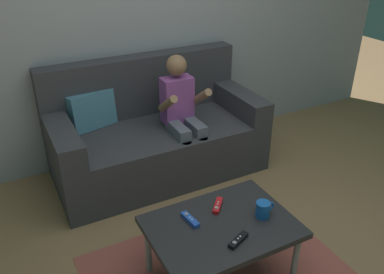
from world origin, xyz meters
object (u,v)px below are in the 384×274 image
coffee_table (221,230)px  game_remote_red_near_edge (218,206)px  coffee_mug (263,209)px  game_remote_blue_far_corner (190,219)px  game_remote_black_center (238,240)px  couch (155,135)px  person_seated_on_couch (182,112)px

coffee_table → game_remote_red_near_edge: size_ratio=6.23×
coffee_table → coffee_mug: (0.24, -0.05, 0.09)m
game_remote_red_near_edge → game_remote_blue_far_corner: 0.20m
game_remote_black_center → couch: bearing=84.8°
game_remote_black_center → game_remote_blue_far_corner: 0.30m
game_remote_blue_far_corner → coffee_mug: bearing=-21.4°
game_remote_red_near_edge → coffee_mug: bearing=-45.2°
couch → game_remote_red_near_edge: size_ratio=13.02×
person_seated_on_couch → couch: bearing=130.8°
coffee_table → game_remote_red_near_edge: game_remote_red_near_edge is taller
game_remote_blue_far_corner → coffee_table: bearing=-36.4°
game_remote_red_near_edge → game_remote_blue_far_corner: (-0.20, -0.04, 0.00)m
game_remote_black_center → game_remote_blue_far_corner: (-0.15, 0.26, 0.00)m
person_seated_on_couch → coffee_mug: 1.14m
game_remote_red_near_edge → coffee_mug: size_ratio=1.09×
person_seated_on_couch → coffee_mug: person_seated_on_couch is taller
person_seated_on_couch → coffee_table: bearing=-105.4°
couch → coffee_table: 1.29m
person_seated_on_couch → coffee_table: 1.15m
coffee_table → coffee_mug: 0.26m
person_seated_on_couch → game_remote_red_near_edge: size_ratio=7.76×
couch → game_remote_red_near_edge: bearing=-93.9°
couch → game_remote_black_center: (-0.13, -1.44, 0.09)m
coffee_table → game_remote_blue_far_corner: (-0.14, 0.10, 0.05)m
coffee_table → coffee_mug: size_ratio=6.78×
coffee_table → game_remote_blue_far_corner: game_remote_blue_far_corner is taller
person_seated_on_couch → game_remote_black_center: size_ratio=6.97×
game_remote_red_near_edge → coffee_mug: 0.26m
coffee_table → game_remote_blue_far_corner: bearing=143.6°
couch → coffee_table: couch is taller
couch → game_remote_red_near_edge: couch is taller
person_seated_on_couch → game_remote_red_near_edge: person_seated_on_couch is taller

